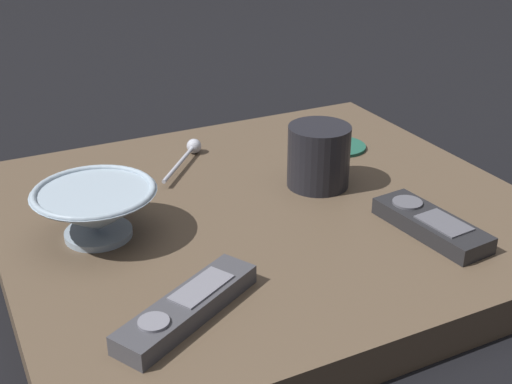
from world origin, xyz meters
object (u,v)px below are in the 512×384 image
cereal_bowl (96,210)px  teaspoon (190,151)px  tv_remote_far (188,307)px  drink_coaster (340,147)px  tv_remote_near (431,224)px  coffee_mug (319,156)px

cereal_bowl → teaspoon: bearing=43.1°
tv_remote_far → drink_coaster: bearing=39.1°
cereal_bowl → tv_remote_near: bearing=-25.1°
tv_remote_near → drink_coaster: tv_remote_near is taller
coffee_mug → tv_remote_far: size_ratio=0.49×
cereal_bowl → coffee_mug: bearing=1.2°
tv_remote_near → tv_remote_far: 0.33m
cereal_bowl → tv_remote_near: (0.36, -0.17, -0.02)m
cereal_bowl → tv_remote_far: cereal_bowl is taller
cereal_bowl → teaspoon: 0.26m
tv_remote_near → tv_remote_far: size_ratio=0.91×
coffee_mug → teaspoon: coffee_mug is taller
tv_remote_far → drink_coaster: (0.37, 0.30, -0.01)m
tv_remote_near → cereal_bowl: bearing=154.9°
teaspoon → cereal_bowl: bearing=-136.9°
coffee_mug → tv_remote_near: 0.19m
drink_coaster → teaspoon: bearing=163.0°
coffee_mug → tv_remote_far: 0.34m
coffee_mug → tv_remote_near: (0.05, -0.18, -0.03)m
teaspoon → drink_coaster: 0.24m
cereal_bowl → tv_remote_far: size_ratio=0.84×
cereal_bowl → tv_remote_near: 0.40m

